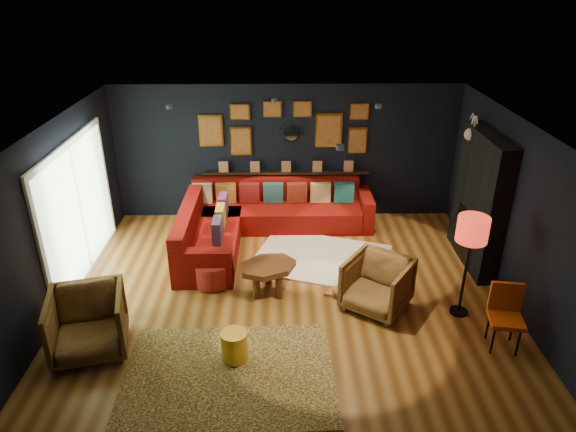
{
  "coord_description": "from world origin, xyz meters",
  "views": [
    {
      "loc": [
        -0.1,
        -6.6,
        4.44
      ],
      "look_at": [
        -0.0,
        0.3,
        1.13
      ],
      "focal_mm": 32.0,
      "sensor_mm": 36.0,
      "label": 1
    }
  ],
  "objects_px": {
    "sectional": "(253,221)",
    "orange_chair": "(506,311)",
    "armchair_left": "(88,321)",
    "coffee_table": "(268,270)",
    "dog": "(356,291)",
    "armchair_right": "(377,282)",
    "gold_stool": "(234,346)",
    "floor_lamp": "(472,234)",
    "pouf": "(212,273)"
  },
  "relations": [
    {
      "from": "sectional",
      "to": "orange_chair",
      "type": "relative_size",
      "value": 3.9
    },
    {
      "from": "armchair_left",
      "to": "orange_chair",
      "type": "distance_m",
      "value": 5.31
    },
    {
      "from": "coffee_table",
      "to": "dog",
      "type": "bearing_deg",
      "value": -11.95
    },
    {
      "from": "armchair_right",
      "to": "orange_chair",
      "type": "bearing_deg",
      "value": 6.16
    },
    {
      "from": "gold_stool",
      "to": "floor_lamp",
      "type": "height_order",
      "value": "floor_lamp"
    },
    {
      "from": "pouf",
      "to": "orange_chair",
      "type": "xyz_separation_m",
      "value": [
        3.94,
        -1.46,
        0.3
      ]
    },
    {
      "from": "armchair_right",
      "to": "floor_lamp",
      "type": "relative_size",
      "value": 0.56
    },
    {
      "from": "pouf",
      "to": "dog",
      "type": "bearing_deg",
      "value": -12.56
    },
    {
      "from": "armchair_left",
      "to": "gold_stool",
      "type": "bearing_deg",
      "value": -19.99
    },
    {
      "from": "orange_chair",
      "to": "dog",
      "type": "height_order",
      "value": "orange_chair"
    },
    {
      "from": "armchair_left",
      "to": "dog",
      "type": "height_order",
      "value": "armchair_left"
    },
    {
      "from": "sectional",
      "to": "floor_lamp",
      "type": "bearing_deg",
      "value": -38.12
    },
    {
      "from": "pouf",
      "to": "armchair_right",
      "type": "height_order",
      "value": "armchair_right"
    },
    {
      "from": "coffee_table",
      "to": "pouf",
      "type": "xyz_separation_m",
      "value": [
        -0.87,
        0.21,
        -0.18
      ]
    },
    {
      "from": "armchair_left",
      "to": "pouf",
      "type": "bearing_deg",
      "value": 34.2
    },
    {
      "from": "coffee_table",
      "to": "pouf",
      "type": "relative_size",
      "value": 1.97
    },
    {
      "from": "coffee_table",
      "to": "gold_stool",
      "type": "distance_m",
      "value": 1.58
    },
    {
      "from": "armchair_left",
      "to": "sectional",
      "type": "bearing_deg",
      "value": 44.62
    },
    {
      "from": "armchair_left",
      "to": "armchair_right",
      "type": "height_order",
      "value": "armchair_left"
    },
    {
      "from": "gold_stool",
      "to": "floor_lamp",
      "type": "bearing_deg",
      "value": 16.62
    },
    {
      "from": "sectional",
      "to": "pouf",
      "type": "distance_m",
      "value": 1.71
    },
    {
      "from": "gold_stool",
      "to": "sectional",
      "type": "bearing_deg",
      "value": 88.58
    },
    {
      "from": "orange_chair",
      "to": "dog",
      "type": "bearing_deg",
      "value": 160.3
    },
    {
      "from": "sectional",
      "to": "floor_lamp",
      "type": "distance_m",
      "value": 4.0
    },
    {
      "from": "armchair_right",
      "to": "floor_lamp",
      "type": "height_order",
      "value": "floor_lamp"
    },
    {
      "from": "armchair_left",
      "to": "gold_stool",
      "type": "distance_m",
      "value": 1.88
    },
    {
      "from": "armchair_right",
      "to": "armchair_left",
      "type": "bearing_deg",
      "value": -132.04
    },
    {
      "from": "sectional",
      "to": "orange_chair",
      "type": "distance_m",
      "value": 4.57
    },
    {
      "from": "coffee_table",
      "to": "armchair_right",
      "type": "height_order",
      "value": "armchair_right"
    },
    {
      "from": "pouf",
      "to": "coffee_table",
      "type": "bearing_deg",
      "value": -13.47
    },
    {
      "from": "orange_chair",
      "to": "floor_lamp",
      "type": "height_order",
      "value": "floor_lamp"
    },
    {
      "from": "pouf",
      "to": "sectional",
      "type": "bearing_deg",
      "value": 70.77
    },
    {
      "from": "sectional",
      "to": "armchair_left",
      "type": "distance_m",
      "value": 3.68
    },
    {
      "from": "gold_stool",
      "to": "orange_chair",
      "type": "height_order",
      "value": "orange_chair"
    },
    {
      "from": "armchair_left",
      "to": "coffee_table",
      "type": "bearing_deg",
      "value": 16.68
    },
    {
      "from": "sectional",
      "to": "armchair_left",
      "type": "bearing_deg",
      "value": -121.78
    },
    {
      "from": "pouf",
      "to": "armchair_right",
      "type": "relative_size",
      "value": 0.65
    },
    {
      "from": "coffee_table",
      "to": "floor_lamp",
      "type": "relative_size",
      "value": 0.72
    },
    {
      "from": "pouf",
      "to": "floor_lamp",
      "type": "xyz_separation_m",
      "value": [
        3.61,
        -0.79,
        1.06
      ]
    },
    {
      "from": "gold_stool",
      "to": "coffee_table",
      "type": "bearing_deg",
      "value": 75.63
    },
    {
      "from": "pouf",
      "to": "armchair_left",
      "type": "relative_size",
      "value": 0.6
    },
    {
      "from": "sectional",
      "to": "dog",
      "type": "bearing_deg",
      "value": -52.36
    },
    {
      "from": "sectional",
      "to": "dog",
      "type": "distance_m",
      "value": 2.65
    },
    {
      "from": "orange_chair",
      "to": "gold_stool",
      "type": "bearing_deg",
      "value": -166.36
    },
    {
      "from": "gold_stool",
      "to": "dog",
      "type": "xyz_separation_m",
      "value": [
        1.7,
        1.24,
        -0.03
      ]
    },
    {
      "from": "pouf",
      "to": "armchair_left",
      "type": "bearing_deg",
      "value": -132.2
    },
    {
      "from": "coffee_table",
      "to": "armchair_left",
      "type": "relative_size",
      "value": 1.19
    },
    {
      "from": "sectional",
      "to": "gold_stool",
      "type": "distance_m",
      "value": 3.34
    },
    {
      "from": "dog",
      "to": "armchair_left",
      "type": "bearing_deg",
      "value": -140.39
    },
    {
      "from": "pouf",
      "to": "armchair_right",
      "type": "distance_m",
      "value": 2.53
    }
  ]
}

